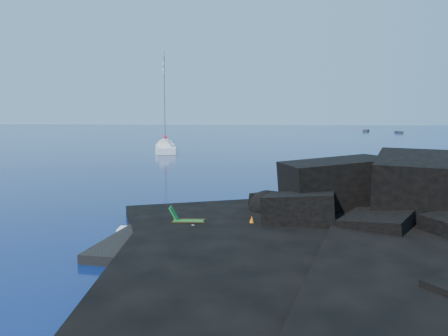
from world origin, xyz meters
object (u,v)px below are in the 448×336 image
object	(u,v)px
deck_chair	(189,216)
marker_cone	(252,222)
sunbather	(181,227)
distant_boat_b	(399,133)
distant_boat_a	(366,131)
sailboat	(165,152)

from	to	relation	value
deck_chair	marker_cone	bearing A→B (deg)	-2.09
sunbather	distant_boat_b	size ratio (longest dim) A/B	0.41
distant_boat_a	distant_boat_b	bearing A→B (deg)	-35.62
sailboat	distant_boat_a	xyz separation A→B (m)	(43.61, 78.09, 0.00)
distant_boat_b	distant_boat_a	bearing A→B (deg)	122.45
deck_chair	marker_cone	size ratio (longest dim) A/B	2.56
distant_boat_a	distant_boat_b	world-z (taller)	distant_boat_a
sailboat	sunbather	xyz separation A→B (m)	(10.82, -41.72, 0.53)
distant_boat_b	sunbather	bearing A→B (deg)	-112.79
sunbather	marker_cone	bearing A→B (deg)	14.67
sailboat	distant_boat_a	distance (m)	89.44
sunbather	marker_cone	xyz separation A→B (m)	(2.93, 0.66, 0.11)
deck_chair	marker_cone	xyz separation A→B (m)	(2.72, 0.08, -0.22)
sailboat	sunbather	distance (m)	43.10
sailboat	marker_cone	distance (m)	43.30
deck_chair	distant_boat_a	xyz separation A→B (m)	(32.58, 119.23, -0.86)
sunbather	marker_cone	size ratio (longest dim) A/B	2.83
deck_chair	distant_boat_b	distance (m)	116.38
marker_cone	distant_boat_b	size ratio (longest dim) A/B	0.14
sunbather	distant_boat_a	xyz separation A→B (m)	(32.79, 119.81, -0.53)
sunbather	marker_cone	distance (m)	3.00
distant_boat_a	deck_chair	bearing A→B (deg)	-86.29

